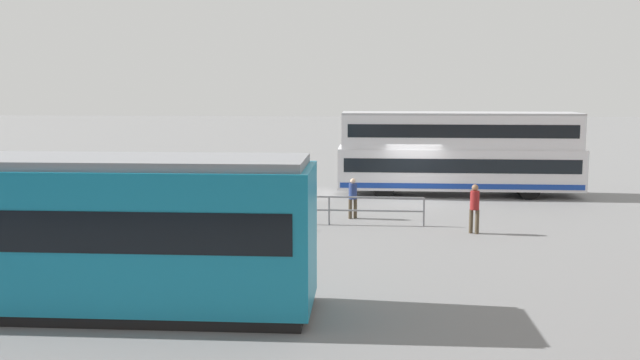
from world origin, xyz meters
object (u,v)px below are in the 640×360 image
at_px(pedestrian_near_railing, 353,196).
at_px(info_sign, 210,180).
at_px(pedestrian_crossing, 475,205).
at_px(double_decker_bus, 458,153).

height_order(pedestrian_near_railing, info_sign, info_sign).
distance_m(pedestrian_near_railing, pedestrian_crossing, 4.96).
height_order(double_decker_bus, info_sign, double_decker_bus).
relative_size(pedestrian_near_railing, info_sign, 0.63).
bearing_deg(info_sign, double_decker_bus, -140.71).
xyz_separation_m(pedestrian_near_railing, pedestrian_crossing, (-4.28, 2.50, 0.10)).
bearing_deg(pedestrian_near_railing, pedestrian_crossing, 149.74).
bearing_deg(double_decker_bus, info_sign, 39.29).
bearing_deg(double_decker_bus, pedestrian_near_railing, 51.01).
distance_m(pedestrian_near_railing, info_sign, 5.64).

